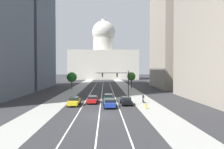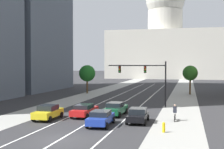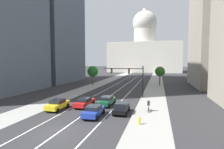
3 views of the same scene
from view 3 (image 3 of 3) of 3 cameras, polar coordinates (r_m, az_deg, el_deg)
name	(u,v)px [view 3 (image 3 of 3)]	position (r m, az deg, el deg)	size (l,w,h in m)	color
ground_plane	(127,84)	(57.30, 4.55, -3.07)	(400.00, 400.00, 0.00)	#2B2B2D
sidewalk_left	(95,85)	(54.74, -5.48, -3.41)	(4.79, 130.00, 0.01)	gray
sidewalk_right	(155,88)	(51.52, 13.28, -3.98)	(4.79, 130.00, 0.01)	gray
lane_stripe_left	(102,92)	(43.60, -3.03, -5.34)	(0.16, 90.00, 0.01)	white
lane_stripe_center	(115,92)	(42.76, 1.08, -5.52)	(0.16, 90.00, 0.01)	white
lane_stripe_right	(129,93)	(42.14, 5.33, -5.68)	(0.16, 90.00, 0.01)	white
office_tower_far_left	(44,1)	(73.79, -20.48, 20.60)	(22.37, 22.86, 56.71)	#4C5666
capitol_building	(144,51)	(126.88, 10.11, 7.33)	(46.66, 23.34, 42.19)	beige
car_blue	(94,111)	(24.33, -5.76, -11.20)	(2.18, 4.56, 1.45)	#1E389E
car_black	(121,108)	(25.78, 2.97, -10.32)	(2.09, 4.19, 1.46)	black
car_yellow	(58,104)	(28.69, -16.64, -8.92)	(2.03, 4.35, 1.55)	yellow
car_red	(84,102)	(29.55, -8.60, -8.51)	(2.11, 4.76, 1.40)	red
car_green	(107,101)	(30.10, -1.61, -8.15)	(2.15, 4.76, 1.52)	#14512D
traffic_signal_mast	(130,75)	(37.13, 5.60, -0.03)	(8.18, 0.39, 6.29)	black
fire_hydrant	(139,120)	(21.65, 8.56, -14.02)	(0.26, 0.35, 0.91)	yellow
cyclist	(149,105)	(27.13, 11.35, -9.46)	(0.37, 1.70, 1.72)	black
street_tree_near_left	(93,71)	(56.63, -6.07, 0.95)	(3.29, 3.29, 5.71)	#51381E
street_tree_far_right	(160,72)	(55.68, 14.75, 0.89)	(2.92, 2.92, 5.65)	#51381E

